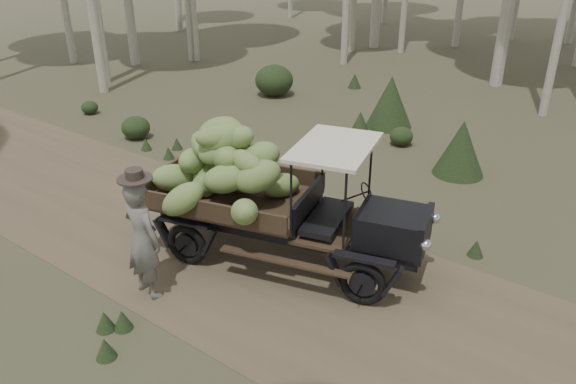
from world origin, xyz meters
name	(u,v)px	position (x,y,z in m)	size (l,w,h in m)	color
ground	(242,259)	(0.00, 0.00, 0.00)	(120.00, 120.00, 0.00)	#473D2B
dirt_track	(242,259)	(0.00, 0.00, 0.00)	(70.00, 4.00, 0.01)	brown
banana_truck	(255,182)	(0.07, 0.28, 1.31)	(4.81, 2.92, 2.38)	black
farmer	(142,238)	(-0.51, -1.54, 0.95)	(0.71, 0.53, 2.02)	#5D5B55
undergrowth	(232,234)	(-0.11, -0.11, 0.50)	(23.96, 21.78, 1.39)	#233319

